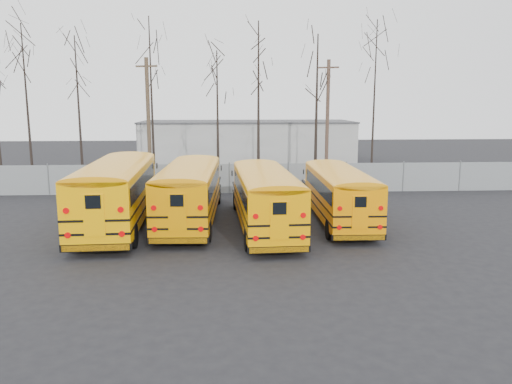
{
  "coord_description": "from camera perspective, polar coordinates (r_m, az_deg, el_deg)",
  "views": [
    {
      "loc": [
        -0.12,
        -21.41,
        6.1
      ],
      "look_at": [
        1.31,
        3.46,
        1.6
      ],
      "focal_mm": 35.0,
      "sensor_mm": 36.0,
      "label": 1
    }
  ],
  "objects": [
    {
      "name": "fence",
      "position": [
        33.8,
        -3.05,
        1.55
      ],
      "size": [
        40.0,
        0.04,
        2.0
      ],
      "primitive_type": "cube",
      "color": "gray",
      "rests_on": "ground"
    },
    {
      "name": "bus_b",
      "position": [
        25.41,
        -7.54,
        0.44
      ],
      "size": [
        2.94,
        11.17,
        3.1
      ],
      "rotation": [
        0.0,
        0.0,
        -0.04
      ],
      "color": "black",
      "rests_on": "ground"
    },
    {
      "name": "tree_4",
      "position": [
        36.46,
        -4.41,
        8.24
      ],
      "size": [
        0.26,
        0.26,
        9.7
      ],
      "primitive_type": "cone",
      "color": "black",
      "rests_on": "ground"
    },
    {
      "name": "bus_d",
      "position": [
        25.76,
        9.42,
        0.19
      ],
      "size": [
        2.51,
        10.21,
        2.85
      ],
      "rotation": [
        0.0,
        0.0,
        -0.02
      ],
      "color": "black",
      "rests_on": "ground"
    },
    {
      "name": "utility_pole_right",
      "position": [
        42.09,
        8.17,
        8.48
      ],
      "size": [
        1.63,
        0.69,
        9.5
      ],
      "rotation": [
        0.0,
        0.0,
        -0.35
      ],
      "color": "#4F392C",
      "rests_on": "ground"
    },
    {
      "name": "distant_building",
      "position": [
        53.61,
        -1.03,
        5.85
      ],
      "size": [
        22.0,
        8.0,
        4.0
      ],
      "primitive_type": "cube",
      "color": "#B6B6B1",
      "rests_on": "ground"
    },
    {
      "name": "tree_1",
      "position": [
        39.76,
        -24.68,
        8.84
      ],
      "size": [
        0.26,
        0.26,
        11.53
      ],
      "primitive_type": "cone",
      "color": "black",
      "rests_on": "ground"
    },
    {
      "name": "bus_c",
      "position": [
        23.83,
        1.01,
        -0.25
      ],
      "size": [
        2.94,
        10.86,
        3.01
      ],
      "rotation": [
        0.0,
        0.0,
        0.04
      ],
      "color": "black",
      "rests_on": "ground"
    },
    {
      "name": "tree_6",
      "position": [
        35.68,
        6.91,
        8.97
      ],
      "size": [
        0.26,
        0.26,
        10.71
      ],
      "primitive_type": "cone",
      "color": "black",
      "rests_on": "ground"
    },
    {
      "name": "bus_a",
      "position": [
        25.34,
        -15.56,
        0.46
      ],
      "size": [
        3.25,
        12.07,
        3.35
      ],
      "rotation": [
        0.0,
        0.0,
        0.04
      ],
      "color": "black",
      "rests_on": "ground"
    },
    {
      "name": "ground",
      "position": [
        22.26,
        -2.87,
        -5.68
      ],
      "size": [
        120.0,
        120.0,
        0.0
      ],
      "primitive_type": "plane",
      "color": "black",
      "rests_on": "ground"
    },
    {
      "name": "tree_2",
      "position": [
        39.68,
        -19.58,
        8.69
      ],
      "size": [
        0.26,
        0.26,
        10.86
      ],
      "primitive_type": "cone",
      "color": "black",
      "rests_on": "ground"
    },
    {
      "name": "tree_5",
      "position": [
        36.83,
        0.28,
        9.91
      ],
      "size": [
        0.26,
        0.26,
        11.78
      ],
      "primitive_type": "cone",
      "color": "black",
      "rests_on": "ground"
    },
    {
      "name": "utility_pole_left",
      "position": [
        37.58,
        -12.18,
        7.96
      ],
      "size": [
        1.62,
        0.57,
        9.25
      ],
      "rotation": [
        0.0,
        0.0,
        -0.28
      ],
      "color": "#4B3B2A",
      "rests_on": "ground"
    },
    {
      "name": "tree_7",
      "position": [
        37.18,
        13.33,
        9.65
      ],
      "size": [
        0.26,
        0.26,
        11.78
      ],
      "primitive_type": "cone",
      "color": "black",
      "rests_on": "ground"
    },
    {
      "name": "tree_3",
      "position": [
        39.63,
        -11.83,
        10.19
      ],
      "size": [
        0.26,
        0.26,
        12.43
      ],
      "primitive_type": "cone",
      "color": "black",
      "rests_on": "ground"
    }
  ]
}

